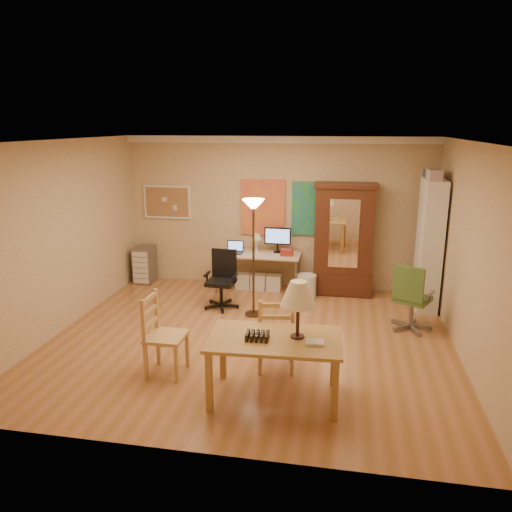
% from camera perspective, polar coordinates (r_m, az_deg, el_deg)
% --- Properties ---
extents(floor, '(5.50, 5.50, 0.00)m').
position_cam_1_polar(floor, '(7.03, -0.64, -9.55)').
color(floor, '#986436').
rests_on(floor, ground).
extents(crown_molding, '(5.50, 0.08, 0.12)m').
position_cam_1_polar(crown_molding, '(8.83, 2.45, 13.15)').
color(crown_molding, white).
rests_on(crown_molding, floor).
extents(corkboard, '(0.90, 0.04, 0.62)m').
position_cam_1_polar(corkboard, '(9.45, -10.10, 6.11)').
color(corkboard, '#9D7B4A').
rests_on(corkboard, floor).
extents(art_panel_left, '(0.80, 0.04, 1.00)m').
position_cam_1_polar(art_panel_left, '(8.99, 0.79, 5.57)').
color(art_panel_left, gold).
rests_on(art_panel_left, floor).
extents(art_panel_right, '(0.75, 0.04, 0.95)m').
position_cam_1_polar(art_panel_right, '(8.89, 6.54, 5.36)').
color(art_panel_right, teal).
rests_on(art_panel_right, floor).
extents(dining_table, '(1.45, 0.91, 1.33)m').
position_cam_1_polar(dining_table, '(5.33, 3.13, -7.97)').
color(dining_table, olive).
rests_on(dining_table, floor).
extents(ladder_chair_back, '(0.49, 0.48, 0.94)m').
position_cam_1_polar(ladder_chair_back, '(6.07, 2.31, -9.15)').
color(ladder_chair_back, '#B08450').
rests_on(ladder_chair_back, floor).
extents(ladder_chair_left, '(0.44, 0.46, 0.99)m').
position_cam_1_polar(ladder_chair_left, '(6.09, -10.53, -9.09)').
color(ladder_chair_left, '#B08450').
rests_on(ladder_chair_left, floor).
extents(torchiere_lamp, '(0.33, 0.33, 1.83)m').
position_cam_1_polar(torchiere_lamp, '(7.48, -0.30, 3.76)').
color(torchiere_lamp, '#3F2D19').
rests_on(torchiere_lamp, floor).
extents(computer_desk, '(1.50, 0.66, 1.13)m').
position_cam_1_polar(computer_desk, '(8.92, 0.44, -1.33)').
color(computer_desk, '#C7B091').
rests_on(computer_desk, floor).
extents(office_chair_black, '(0.58, 0.58, 0.94)m').
position_cam_1_polar(office_chair_black, '(8.15, -3.93, -4.17)').
color(office_chair_black, black).
rests_on(office_chair_black, floor).
extents(office_chair_green, '(0.61, 0.61, 0.99)m').
position_cam_1_polar(office_chair_green, '(7.59, 17.22, -6.18)').
color(office_chair_green, slate).
rests_on(office_chair_green, floor).
extents(drawer_cart, '(0.34, 0.41, 0.68)m').
position_cam_1_polar(drawer_cart, '(9.60, -12.62, -0.96)').
color(drawer_cart, slate).
rests_on(drawer_cart, floor).
extents(armoire, '(1.06, 0.50, 1.94)m').
position_cam_1_polar(armoire, '(8.77, 9.96, 1.06)').
color(armoire, '#391E0F').
rests_on(armoire, floor).
extents(bookshelf, '(0.31, 0.83, 2.09)m').
position_cam_1_polar(bookshelf, '(8.40, 19.15, 1.19)').
color(bookshelf, white).
rests_on(bookshelf, floor).
extents(wastebin, '(0.33, 0.33, 0.41)m').
position_cam_1_polar(wastebin, '(8.61, 5.79, -3.47)').
color(wastebin, silver).
rests_on(wastebin, floor).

